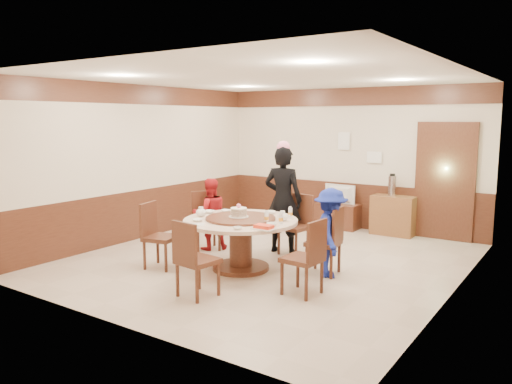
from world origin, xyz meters
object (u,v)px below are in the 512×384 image
Objects in this scene: person_standing at (283,200)px; shrimp_platter at (264,227)px; side_cabinet at (393,215)px; tv_stand at (338,216)px; television at (338,194)px; banquet_table at (241,234)px; thermos at (392,186)px; person_red at (210,214)px; person_blue at (331,233)px; birthday_cake at (239,212)px.

shrimp_platter is at bearing 101.92° from person_standing.
tv_stand is at bearing -178.48° from side_cabinet.
side_cabinet is at bearing 83.14° from shrimp_platter.
television reaches higher than side_cabinet.
tv_stand is at bearing 90.33° from banquet_table.
thermos is at bearing 1.59° from tv_stand.
thermos is at bearing 180.00° from side_cabinet.
thermos reaches higher than side_cabinet.
television is (-0.67, 3.77, -0.09)m from shrimp_platter.
banquet_table is 1.28m from person_red.
shrimp_platter is at bearing 115.59° from person_blue.
person_standing is 2.55m from side_cabinet.
side_cabinet is (0.46, 3.80, -0.40)m from shrimp_platter.
person_blue reaches higher than tv_stand.
tv_stand is at bearing -99.59° from person_standing.
person_standing reaches higher than banquet_table.
birthday_cake is at bearing 79.49° from person_blue.
person_red is 3.18× the size of thermos.
tv_stand is at bearing 100.10° from shrimp_platter.
thermos is at bearing 72.70° from banquet_table.
person_blue is 2.99m from side_cabinet.
birthday_cake is 3.43m from tv_stand.
thermos reaches higher than birthday_cake.
banquet_table is 1.33× the size of person_blue.
television is (0.02, 3.38, -0.16)m from birthday_cake.
tv_stand is (-0.03, 2.21, -0.63)m from person_standing.
person_standing is at bearing -116.03° from side_cabinet.
side_cabinet is (1.13, 0.03, 0.12)m from tv_stand.
shrimp_platter is at bearing -96.19° from thermos.
birthday_cake is at bearing -90.28° from tv_stand.
side_cabinet is at bearing -27.52° from person_blue.
person_standing is 1.68m from shrimp_platter.
person_blue is at bearing 116.88° from television.
person_standing is 1.26m from person_red.
birthday_cake is at bearing 77.17° from person_standing.
side_cabinet is (1.11, 3.42, -0.16)m from banquet_table.
person_blue is 1.88× the size of television.
birthday_cake is at bearing -107.87° from thermos.
television is at bearing -162.15° from person_red.
side_cabinet is (1.10, 2.24, -0.50)m from person_standing.
shrimp_platter is 3.83m from television.
person_blue reaches higher than person_red.
person_standing is 2.19× the size of side_cabinet.
person_blue is 4.16× the size of shrimp_platter.
side_cabinet is at bearing 72.01° from banquet_table.
thermos is at bearing -178.61° from person_red.
person_standing is 2.22m from television.
person_red is (-1.11, -0.53, -0.27)m from person_standing.
shrimp_platter is at bearing -96.86° from side_cabinet.
television is (-0.02, 3.39, 0.16)m from banquet_table.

